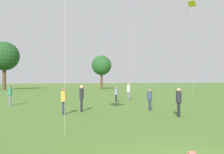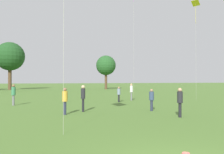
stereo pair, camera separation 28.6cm
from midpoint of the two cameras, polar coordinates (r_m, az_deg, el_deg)
The scene contains 10 objects.
person_standing_0 at distance 20.80m, azimuth -23.99°, elevation -3.77°, with size 0.48×0.48×1.83m.
person_standing_1 at distance 15.35m, azimuth -7.03°, elevation -4.79°, with size 0.42×0.42×1.85m.
person_standing_2 at distance 13.61m, azimuth 17.90°, elevation -5.63°, with size 0.42×0.42×1.74m.
person_standing_3 at distance 23.81m, azimuth 5.43°, elevation -3.42°, with size 0.41×0.41×1.83m.
person_standing_4 at distance 21.82m, azimuth 2.17°, elevation -4.19°, with size 0.40×0.40×1.54m.
person_standing_5 at distance 14.23m, azimuth -11.65°, elevation -5.52°, with size 0.36×0.36×1.72m.
person_standing_6 at distance 15.92m, azimuth 10.80°, elevation -5.39°, with size 0.48×0.48×1.56m.
kite_3 at distance 27.15m, azimuth 21.31°, elevation 16.46°, with size 0.99×1.03×11.02m.
distant_tree_0 at distance 55.17m, azimuth -24.97°, elevation 4.86°, with size 6.49×6.49×10.88m.
distant_tree_2 at distance 53.23m, azimuth -1.44°, elevation 3.02°, with size 4.79×4.79×8.21m.
Camera 2 is at (-3.10, -4.33, 2.20)m, focal length 35.00 mm.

